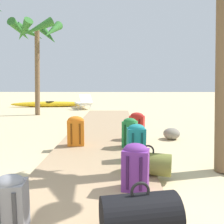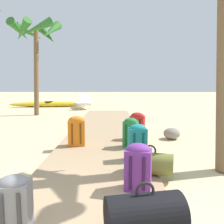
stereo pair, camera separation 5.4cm
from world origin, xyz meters
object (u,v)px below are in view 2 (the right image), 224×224
Objects in this scene: palm_tree_far_left at (35,37)px; backpack_red at (137,125)px; backpack_orange at (76,130)px; backpack_green at (131,132)px; backpack_teal at (138,141)px; duffel_bag_black at (145,215)px; lounge_chair at (83,103)px; kayak at (49,104)px; backpack_purple at (138,165)px; backpack_grey at (14,202)px; duffel_bag_olive at (150,163)px.

backpack_red is at bearing -51.36° from palm_tree_far_left.
backpack_orange is 1.08m from backpack_green.
backpack_teal is at bearing -95.62° from backpack_red.
duffel_bag_black is at bearing -91.69° from backpack_green.
backpack_red is at bearing -72.79° from lounge_chair.
backpack_green is at bearing -106.85° from backpack_red.
lounge_chair reaches higher than backpack_orange.
lounge_chair is 0.38× the size of kayak.
backpack_green is 1.85m from backpack_purple.
backpack_purple is at bearing -62.06° from backpack_orange.
kayak is at bearing 104.14° from backpack_grey.
lounge_chair is at bearing 100.32° from duffel_bag_black.
backpack_red reaches higher than backpack_grey.
duffel_bag_olive is 1.34m from duffel_bag_black.
backpack_purple is (1.04, -1.95, -0.02)m from backpack_orange.
duffel_bag_black reaches higher than kayak.
backpack_orange is 7.55m from lounge_chair.
duffel_bag_olive is at bearing -49.84° from backpack_orange.
backpack_green reaches higher than kayak.
lounge_chair reaches higher than kayak.
lounge_chair is (-2.01, 8.37, -0.06)m from backpack_teal.
backpack_green is 1.39m from duffel_bag_olive.
backpack_purple is (-0.24, -2.50, -0.02)m from backpack_red.
backpack_grey is at bearing -75.86° from kayak.
palm_tree_far_left is 4.48m from kayak.
palm_tree_far_left is at bearing 123.60° from backpack_green.
backpack_purple is at bearing -69.25° from kayak.
duffel_bag_black is at bearing -70.32° from backpack_orange.
backpack_red is at bearing 84.38° from backpack_teal.
backpack_orange reaches higher than backpack_teal.
backpack_purple is 0.33× the size of lounge_chair.
duffel_bag_black is at bearing -70.84° from kayak.
backpack_teal is 0.36× the size of lounge_chair.
duffel_bag_black reaches higher than duffel_bag_olive.
palm_tree_far_left is (-3.48, 8.04, 2.98)m from duffel_bag_black.
backpack_grey is 1.10m from duffel_bag_black.
backpack_red is 0.89× the size of duffel_bag_olive.
backpack_purple reaches higher than backpack_grey.
backpack_orange is at bearing -71.02° from kayak.
palm_tree_far_left is (-3.56, 5.35, 2.85)m from backpack_green.
palm_tree_far_left is 2.36× the size of lounge_chair.
palm_tree_far_left reaches higher than backpack_grey.
backpack_purple is at bearing -95.54° from backpack_red.
duffel_bag_black is at bearing -100.77° from duffel_bag_olive.
duffel_bag_black is 10.47m from lounge_chair.
backpack_red is 1.08× the size of backpack_purple.
backpack_green is at bearing 94.47° from backpack_teal.
palm_tree_far_left is at bearing 106.64° from backpack_grey.
backpack_red reaches higher than backpack_purple.
backpack_green is 1.04× the size of backpack_purple.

